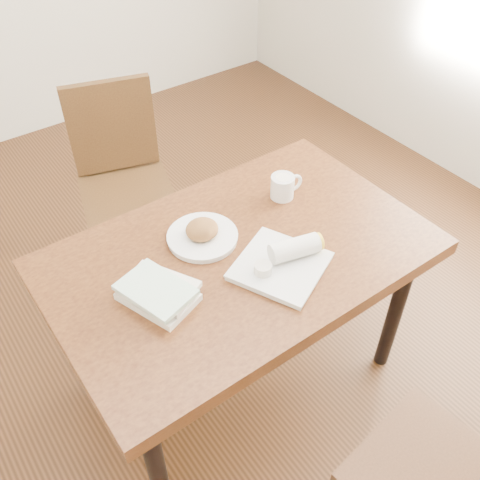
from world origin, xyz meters
TOP-DOWN VIEW (x-y plane):
  - ground at (0.00, 0.00)m, footprint 4.00×5.00m
  - table at (0.00, 0.00)m, footprint 1.31×0.83m
  - chair_far at (-0.01, 0.94)m, footprint 0.52×0.52m
  - plate_scone at (-0.07, 0.12)m, footprint 0.25×0.25m
  - coffee_mug at (0.31, 0.15)m, footprint 0.13×0.09m
  - plate_burrito at (0.08, -0.15)m, footprint 0.37×0.37m
  - book_stack at (-0.34, -0.03)m, footprint 0.25×0.28m

SIDE VIEW (x-z plane):
  - ground at x=0.00m, z-range -0.01..0.00m
  - chair_far at x=-0.01m, z-range 0.07..1.03m
  - table at x=0.00m, z-range 0.30..1.05m
  - plate_scone at x=-0.07m, z-range 0.74..0.81m
  - plate_burrito at x=0.08m, z-range 0.73..0.82m
  - book_stack at x=-0.34m, z-range 0.75..0.81m
  - coffee_mug at x=0.31m, z-range 0.75..0.84m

